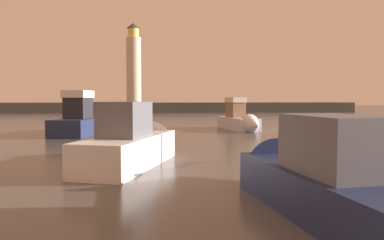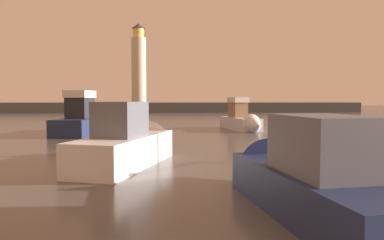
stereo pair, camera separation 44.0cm
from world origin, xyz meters
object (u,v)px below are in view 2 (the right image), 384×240
at_px(motorboat_0, 134,143).
at_px(motorboat_2, 296,175).
at_px(motorboat_3, 243,120).
at_px(motorboat_1, 89,121).
at_px(lighthouse, 139,65).

xyz_separation_m(motorboat_0, motorboat_2, (4.41, -6.60, -0.06)).
height_order(motorboat_0, motorboat_3, motorboat_3).
distance_m(motorboat_0, motorboat_1, 14.49).
xyz_separation_m(lighthouse, motorboat_0, (2.96, -58.00, -8.56)).
bearing_deg(motorboat_0, lighthouse, 92.92).
relative_size(motorboat_1, motorboat_2, 1.13).
bearing_deg(lighthouse, motorboat_3, -75.49).
bearing_deg(motorboat_2, lighthouse, 96.51).
distance_m(lighthouse, motorboat_3, 45.13).
height_order(motorboat_2, motorboat_3, motorboat_3).
height_order(lighthouse, motorboat_3, lighthouse).
bearing_deg(motorboat_1, motorboat_3, 5.90).
bearing_deg(motorboat_3, motorboat_2, -99.77).
xyz_separation_m(lighthouse, motorboat_2, (7.37, -64.60, -8.62)).
xyz_separation_m(motorboat_1, motorboat_2, (8.85, -20.39, -0.17)).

